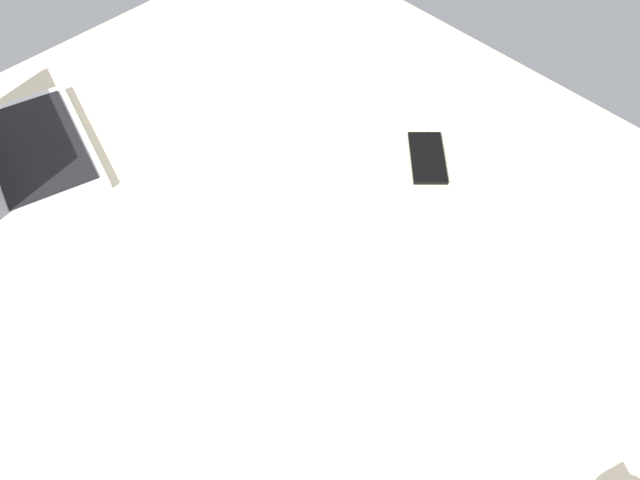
% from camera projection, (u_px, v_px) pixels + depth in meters
% --- Properties ---
extents(bed_mattress, '(1.80, 1.40, 0.18)m').
position_uv_depth(bed_mattress, '(333.00, 287.00, 1.19)').
color(bed_mattress, beige).
rests_on(bed_mattress, ground).
extents(laptop, '(0.38, 0.31, 0.23)m').
position_uv_depth(laptop, '(8.00, 146.00, 1.23)').
color(laptop, silver).
rests_on(laptop, bed_mattress).
extents(cell_phone, '(0.15, 0.15, 0.01)m').
position_uv_depth(cell_phone, '(427.00, 157.00, 1.26)').
color(cell_phone, black).
rests_on(cell_phone, bed_mattress).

